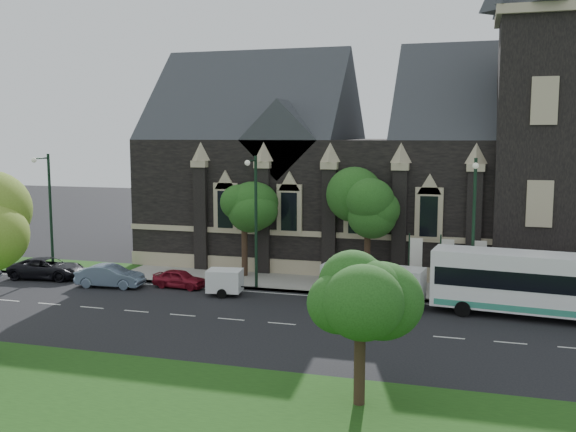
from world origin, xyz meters
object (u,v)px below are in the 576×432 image
at_px(banner_flag_center, 445,259).
at_px(tree_walk_left, 248,199).
at_px(tree_park_east, 366,287).
at_px(box_trailer, 225,281).
at_px(street_lamp_far, 49,207).
at_px(car_far_black, 48,268).
at_px(banner_flag_left, 413,258).
at_px(banner_flag_right, 477,261).
at_px(sedan, 110,276).
at_px(street_lamp_mid, 255,215).
at_px(street_lamp_near, 474,222).
at_px(tree_walk_right, 372,202).
at_px(shuttle_bus, 373,282).
at_px(car_far_red, 179,279).
at_px(tour_coach, 548,284).

bearing_deg(banner_flag_center, tree_walk_left, 173.11).
distance_m(tree_park_east, box_trailer, 18.86).
height_order(tree_park_east, street_lamp_far, street_lamp_far).
bearing_deg(car_far_black, banner_flag_left, -89.99).
bearing_deg(banner_flag_left, banner_flag_right, 0.00).
distance_m(tree_park_east, sedan, 24.96).
bearing_deg(banner_flag_right, street_lamp_mid, -172.40).
bearing_deg(box_trailer, sedan, 172.34).
distance_m(street_lamp_near, banner_flag_right, 3.34).
xyz_separation_m(banner_flag_left, box_trailer, (-11.69, -3.90, -1.42)).
height_order(tree_walk_right, tree_walk_left, tree_walk_right).
bearing_deg(street_lamp_mid, car_far_black, -176.66).
distance_m(street_lamp_far, sedan, 7.81).
height_order(banner_flag_right, shuttle_bus, banner_flag_right).
distance_m(tree_walk_right, banner_flag_right, 8.05).
bearing_deg(car_far_black, tree_walk_right, -84.98).
bearing_deg(sedan, car_far_red, -81.38).
distance_m(street_lamp_mid, sedan, 10.94).
bearing_deg(tree_walk_right, box_trailer, -146.94).
bearing_deg(tree_walk_right, tour_coach, -27.33).
relative_size(banner_flag_left, sedan, 0.86).
distance_m(tour_coach, sedan, 28.01).
xyz_separation_m(street_lamp_far, car_far_red, (10.83, -0.89, -4.48)).
xyz_separation_m(shuttle_bus, car_far_black, (-23.85, 0.68, -0.64)).
bearing_deg(car_far_black, street_lamp_near, -94.43).
height_order(tree_park_east, banner_flag_center, tree_park_east).
distance_m(banner_flag_left, box_trailer, 12.41).
bearing_deg(tree_park_east, box_trailer, 128.76).
height_order(tree_walk_right, car_far_black, tree_walk_right).
distance_m(tree_walk_right, sedan, 18.65).
relative_size(tree_walk_left, street_lamp_far, 0.85).
bearing_deg(tour_coach, street_lamp_near, 160.19).
xyz_separation_m(shuttle_bus, car_far_red, (-13.38, 0.70, -0.77)).
bearing_deg(shuttle_bus, car_far_black, -174.49).
bearing_deg(street_lamp_far, car_far_red, -4.72).
bearing_deg(street_lamp_near, banner_flag_center, 131.93).
distance_m(street_lamp_near, banner_flag_center, 3.74).
xyz_separation_m(tree_walk_right, car_far_red, (-12.38, -4.51, -5.19)).
bearing_deg(street_lamp_far, banner_flag_center, 3.86).
distance_m(tree_walk_right, banner_flag_left, 4.92).
bearing_deg(box_trailer, tour_coach, -7.92).
distance_m(tree_walk_left, banner_flag_left, 12.66).
bearing_deg(tree_walk_left, street_lamp_near, -12.87).
distance_m(banner_flag_center, shuttle_bus, 5.47).
relative_size(street_lamp_mid, box_trailer, 2.77).
height_order(street_lamp_far, car_far_red, street_lamp_far).
bearing_deg(street_lamp_far, street_lamp_mid, 0.00).
xyz_separation_m(tree_park_east, tree_walk_right, (-2.96, 20.04, 1.20)).
distance_m(banner_flag_center, car_far_red, 17.77).
relative_size(street_lamp_far, car_far_red, 2.44).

